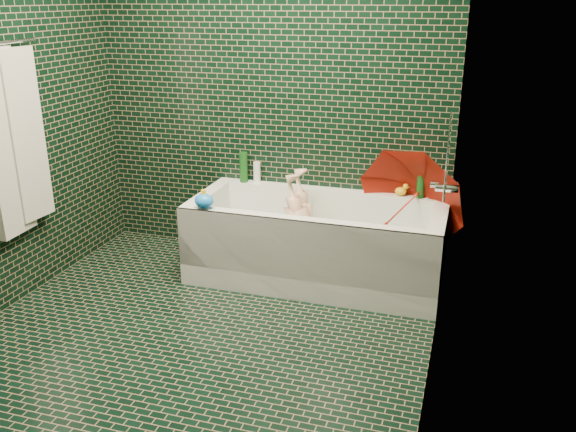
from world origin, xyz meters
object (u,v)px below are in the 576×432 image
(bathtub, at_px, (316,250))
(umbrella, at_px, (402,208))
(rubber_duck, at_px, (402,190))
(child, at_px, (304,234))
(bath_toy, at_px, (204,201))

(bathtub, distance_m, umbrella, 0.66)
(bathtub, xyz_separation_m, rubber_duck, (0.52, 0.34, 0.38))
(child, distance_m, bath_toy, 0.74)
(child, height_order, umbrella, umbrella)
(umbrella, xyz_separation_m, rubber_duck, (-0.04, 0.25, 0.04))
(child, relative_size, bath_toy, 6.83)
(child, bearing_deg, bath_toy, -52.28)
(umbrella, relative_size, bath_toy, 5.61)
(bathtub, height_order, umbrella, umbrella)
(child, relative_size, rubber_duck, 8.42)
(umbrella, height_order, rubber_duck, umbrella)
(bathtub, xyz_separation_m, umbrella, (0.56, 0.09, 0.33))
(bathtub, bearing_deg, bath_toy, -154.97)
(umbrella, bearing_deg, rubber_duck, 119.34)
(bathtub, relative_size, rubber_duck, 16.30)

